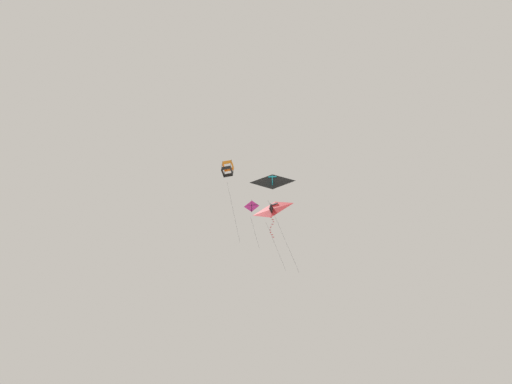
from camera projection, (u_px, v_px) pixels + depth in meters
kite_delta_near_right at (273, 209)px, 47.71m from camera, size 3.13×1.33×7.51m
kite_diamond_low_drifter at (252, 207)px, 45.97m from camera, size 1.35×0.67×5.30m
kite_box_near_left at (228, 169)px, 45.16m from camera, size 1.72×1.67×8.65m
kite_delta_mid_left at (272, 181)px, 41.21m from camera, size 2.96×1.98×9.30m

